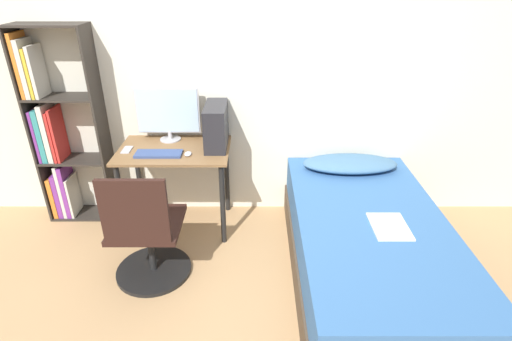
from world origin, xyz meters
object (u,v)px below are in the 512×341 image
at_px(bookshelf, 59,137).
at_px(monitor, 169,113).
at_px(pc_tower, 218,126).
at_px(keyboard, 160,154).
at_px(office_chair, 148,239).
at_px(bed, 369,250).

bearing_deg(bookshelf, monitor, 1.77).
bearing_deg(monitor, pc_tower, -17.39).
relative_size(bookshelf, monitor, 3.19).
bearing_deg(keyboard, office_chair, -90.28).
height_order(office_chair, monitor, monitor).
bearing_deg(bed, pc_tower, 145.35).
bearing_deg(keyboard, monitor, 84.25).
bearing_deg(office_chair, monitor, 87.74).
relative_size(monitor, keyboard, 1.45).
distance_m(monitor, pc_tower, 0.45).
xyz_separation_m(bed, pc_tower, (-1.14, 0.79, 0.66)).
bearing_deg(pc_tower, bookshelf, 175.83).
bearing_deg(office_chair, keyboard, 89.72).
height_order(bookshelf, office_chair, bookshelf).
distance_m(office_chair, pc_tower, 1.07).
relative_size(office_chair, pc_tower, 2.17).
bearing_deg(bed, office_chair, 179.46).
height_order(office_chair, pc_tower, pc_tower).
bearing_deg(bed, bookshelf, 160.65).
relative_size(bed, monitor, 3.78).
bearing_deg(keyboard, bed, -20.44).
distance_m(bookshelf, pc_tower, 1.40).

